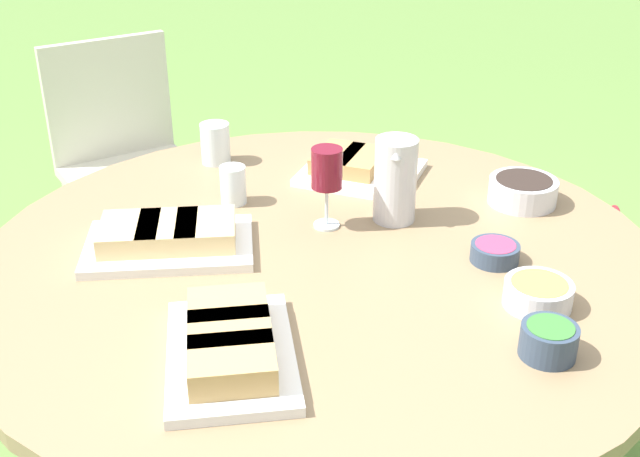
{
  "coord_description": "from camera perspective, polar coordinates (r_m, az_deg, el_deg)",
  "views": [
    {
      "loc": [
        1.5,
        0.18,
        1.57
      ],
      "look_at": [
        0.0,
        0.0,
        0.78
      ],
      "focal_mm": 45.0,
      "sensor_mm": 36.0,
      "label": 1
    }
  ],
  "objects": [
    {
      "name": "handbag",
      "position": [
        3.03,
        19.68,
        -2.66
      ],
      "size": [
        0.3,
        0.14,
        0.37
      ],
      "color": "maroon",
      "rests_on": "ground_plane"
    },
    {
      "name": "cup_water_near",
      "position": [
        2.19,
        -7.45,
        6.03
      ],
      "size": [
        0.08,
        0.08,
        0.11
      ],
      "color": "silver",
      "rests_on": "dining_table"
    },
    {
      "name": "platter_bread_main",
      "position": [
        1.4,
        -6.4,
        -8.18
      ],
      "size": [
        0.38,
        0.3,
        0.07
      ],
      "color": "white",
      "rests_on": "dining_table"
    },
    {
      "name": "bowl_fries",
      "position": [
        1.6,
        15.26,
        -4.43
      ],
      "size": [
        0.13,
        0.13,
        0.05
      ],
      "color": "silver",
      "rests_on": "dining_table"
    },
    {
      "name": "chair_near_right",
      "position": [
        2.88,
        -13.71,
        5.45
      ],
      "size": [
        0.6,
        0.61,
        0.89
      ],
      "color": "beige",
      "rests_on": "ground_plane"
    },
    {
      "name": "wine_glass",
      "position": [
        1.79,
        0.5,
        4.1
      ],
      "size": [
        0.07,
        0.07,
        0.19
      ],
      "color": "silver",
      "rests_on": "dining_table"
    },
    {
      "name": "cup_water_far",
      "position": [
        1.95,
        -6.19,
        3.1
      ],
      "size": [
        0.06,
        0.06,
        0.09
      ],
      "color": "silver",
      "rests_on": "dining_table"
    },
    {
      "name": "water_pitcher",
      "position": [
        1.84,
        5.38,
        3.46
      ],
      "size": [
        0.11,
        0.1,
        0.2
      ],
      "color": "silver",
      "rests_on": "dining_table"
    },
    {
      "name": "dining_table",
      "position": [
        1.78,
        0.0,
        -4.2
      ],
      "size": [
        1.49,
        1.49,
        0.72
      ],
      "color": "#4C4C51",
      "rests_on": "ground_plane"
    },
    {
      "name": "bowl_dip_red",
      "position": [
        1.73,
        12.33,
        -1.61
      ],
      "size": [
        0.1,
        0.1,
        0.04
      ],
      "color": "#334256",
      "rests_on": "dining_table"
    },
    {
      "name": "platter_charcuterie",
      "position": [
        1.76,
        -10.73,
        -0.62
      ],
      "size": [
        0.3,
        0.4,
        0.07
      ],
      "color": "white",
      "rests_on": "dining_table"
    },
    {
      "name": "bowl_salad",
      "position": [
        1.46,
        15.97,
        -7.57
      ],
      "size": [
        0.1,
        0.1,
        0.06
      ],
      "color": "#334256",
      "rests_on": "dining_table"
    },
    {
      "name": "bowl_olives",
      "position": [
        2.0,
        14.23,
        2.7
      ],
      "size": [
        0.16,
        0.16,
        0.06
      ],
      "color": "silver",
      "rests_on": "dining_table"
    },
    {
      "name": "platter_sandwich_side",
      "position": [
        2.1,
        2.52,
        4.4
      ],
      "size": [
        0.32,
        0.35,
        0.06
      ],
      "color": "white",
      "rests_on": "dining_table"
    }
  ]
}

